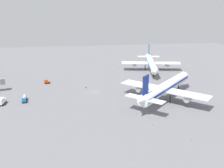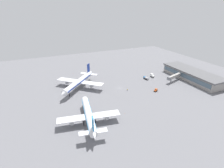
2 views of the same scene
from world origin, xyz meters
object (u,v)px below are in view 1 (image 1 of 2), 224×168
(safety_cone_far_side, at_px, (153,124))
(baggage_tug, at_px, (47,82))
(safety_cone_mid_apron, at_px, (113,71))
(airplane_taxiing, at_px, (151,63))
(fuel_truck, at_px, (24,99))
(airplane_at_gate, at_px, (165,87))
(safety_cone_near_gate, at_px, (191,140))
(catering_truck, at_px, (2,101))
(ground_crew_worker, at_px, (86,87))

(safety_cone_far_side, bearing_deg, baggage_tug, -142.99)
(baggage_tug, height_order, safety_cone_far_side, baggage_tug)
(safety_cone_mid_apron, bearing_deg, airplane_taxiing, 88.58)
(fuel_truck, bearing_deg, airplane_at_gate, 79.86)
(fuel_truck, relative_size, safety_cone_near_gate, 10.71)
(catering_truck, bearing_deg, airplane_at_gate, -84.50)
(airplane_taxiing, distance_m, ground_crew_worker, 55.68)
(fuel_truck, bearing_deg, ground_crew_worker, 113.30)
(airplane_at_gate, xyz_separation_m, catering_truck, (-4.01, -78.08, -4.54))
(airplane_at_gate, height_order, ground_crew_worker, airplane_at_gate)
(baggage_tug, relative_size, safety_cone_mid_apron, 6.15)
(baggage_tug, relative_size, ground_crew_worker, 2.21)
(airplane_at_gate, distance_m, safety_cone_mid_apron, 58.15)
(baggage_tug, xyz_separation_m, fuel_truck, (27.63, -8.26, 0.23))
(airplane_at_gate, bearing_deg, ground_crew_worker, 101.71)
(ground_crew_worker, xyz_separation_m, safety_cone_near_gate, (63.91, 34.11, -0.55))
(catering_truck, height_order, safety_cone_mid_apron, catering_truck)
(airplane_taxiing, bearing_deg, fuel_truck, -48.44)
(baggage_tug, height_order, safety_cone_near_gate, baggage_tug)
(fuel_truck, height_order, safety_cone_near_gate, fuel_truck)
(airplane_taxiing, relative_size, fuel_truck, 7.75)
(baggage_tug, bearing_deg, safety_cone_near_gate, 103.50)
(catering_truck, bearing_deg, safety_cone_mid_apron, -41.28)
(airplane_taxiing, relative_size, baggage_tug, 13.50)
(baggage_tug, bearing_deg, catering_truck, 36.18)
(airplane_at_gate, xyz_separation_m, safety_cone_near_gate, (41.00, -3.66, -5.94))
(fuel_truck, xyz_separation_m, safety_cone_near_gate, (47.92, 64.62, -1.09))
(catering_truck, bearing_deg, ground_crew_worker, -56.45)
(catering_truck, distance_m, fuel_truck, 10.22)
(catering_truck, xyz_separation_m, fuel_truck, (-2.91, 9.79, -0.31))
(catering_truck, relative_size, safety_cone_far_side, 9.70)
(airplane_taxiing, bearing_deg, ground_crew_worker, -45.80)
(ground_crew_worker, relative_size, safety_cone_near_gate, 2.78)
(airplane_taxiing, bearing_deg, safety_cone_mid_apron, -81.76)
(airplane_taxiing, height_order, catering_truck, airplane_taxiing)
(safety_cone_far_side, bearing_deg, safety_cone_mid_apron, -177.06)
(airplane_at_gate, xyz_separation_m, airplane_taxiing, (-54.36, 7.93, -0.71))
(safety_cone_near_gate, bearing_deg, airplane_taxiing, 173.07)
(fuel_truck, height_order, ground_crew_worker, fuel_truck)
(airplane_taxiing, relative_size, ground_crew_worker, 29.82)
(baggage_tug, relative_size, safety_cone_near_gate, 6.15)
(safety_cone_near_gate, bearing_deg, safety_cone_mid_apron, -171.56)
(baggage_tug, distance_m, fuel_truck, 28.84)
(airplane_at_gate, distance_m, baggage_tug, 69.43)
(airplane_taxiing, bearing_deg, baggage_tug, -64.08)
(baggage_tug, distance_m, safety_cone_mid_apron, 46.82)
(catering_truck, xyz_separation_m, safety_cone_far_side, (30.89, 64.36, -1.40))
(ground_crew_worker, xyz_separation_m, safety_cone_mid_apron, (-32.10, 19.86, -0.55))
(airplane_at_gate, bearing_deg, catering_truck, 130.00)
(airplane_at_gate, height_order, safety_cone_near_gate, airplane_at_gate)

